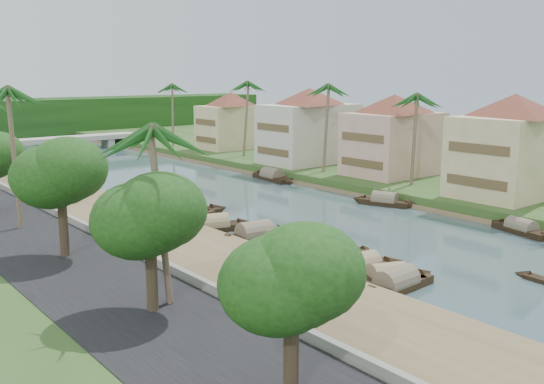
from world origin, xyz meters
TOP-DOWN VIEW (x-y plane):
  - ground at (0.00, 0.00)m, footprint 220.00×220.00m
  - left_bank at (-16.00, 20.00)m, footprint 10.00×180.00m
  - right_bank at (19.00, 20.00)m, footprint 16.00×180.00m
  - retaining_wall at (-20.20, 20.00)m, footprint 0.40×180.00m
  - far_right_fill at (56.00, 20.00)m, footprint 60.00×220.00m
  - treeline at (0.00, 100.00)m, footprint 120.00×14.00m
  - bridge at (0.00, 72.00)m, footprint 28.00×4.00m
  - building_near at (18.99, -2.00)m, footprint 14.85×14.85m
  - building_mid at (19.99, 14.00)m, footprint 14.11×14.11m
  - building_far at (18.99, 28.00)m, footprint 15.59×15.59m
  - building_distant at (19.99, 48.00)m, footprint 12.62×12.62m
  - sampan_0 at (-8.99, -10.60)m, footprint 7.94×2.01m
  - sampan_1 at (-8.67, -9.67)m, footprint 6.78×4.02m
  - sampan_2 at (-8.47, -6.94)m, footprint 7.99×3.10m
  - sampan_3 at (-9.66, -0.72)m, footprint 8.14×4.34m
  - sampan_4 at (-9.64, -0.88)m, footprint 6.58×3.18m
  - sampan_5 at (-8.40, 1.32)m, footprint 6.54×2.06m
  - sampan_6 at (-8.87, 4.06)m, footprint 8.17×2.80m
  - sampan_7 at (-9.78, 8.93)m, footprint 8.04×3.93m
  - sampan_8 at (-8.94, 13.50)m, footprint 6.38×2.85m
  - sampan_9 at (-8.82, 14.88)m, footprint 9.16×2.69m
  - sampan_10 at (-9.11, 20.90)m, footprint 7.60×3.06m
  - sampan_11 at (-8.26, 21.70)m, footprint 8.39×3.77m
  - sampan_12 at (-8.26, 23.60)m, footprint 9.71×2.59m
  - sampan_13 at (-8.76, 26.90)m, footprint 7.45×4.58m
  - sampan_14 at (9.99, -8.44)m, footprint 3.04×7.43m
  - sampan_15 at (9.79, 6.36)m, footprint 4.01×7.39m
  - sampan_16 at (10.28, 25.37)m, footprint 2.60×9.36m
  - canoe_1 at (-6.24, -4.05)m, footprint 5.64×2.07m
  - canoe_2 at (-5.74, 24.22)m, footprint 5.35×1.24m
  - palm_1 at (16.00, 7.85)m, footprint 3.20×3.20m
  - palm_2 at (15.00, 20.75)m, footprint 3.20×3.20m
  - palm_3 at (16.00, 38.96)m, footprint 3.20×3.20m
  - palm_4 at (-23.00, -6.76)m, footprint 3.20×3.20m
  - palm_5 at (-24.00, 14.66)m, footprint 3.20×3.20m
  - palm_7 at (14.00, 56.69)m, footprint 3.20×3.20m
  - tree_0 at (-24.00, -17.85)m, footprint 4.42×4.42m
  - tree_1 at (-24.00, -7.03)m, footprint 4.76×4.76m
  - tree_2 at (-24.00, 5.14)m, footprint 5.13×5.13m
  - tree_6 at (24.00, 30.87)m, footprint 5.02×5.02m
  - person_near at (-15.42, -3.23)m, footprint 0.67×0.61m
  - person_far at (-14.73, 9.17)m, footprint 0.97×0.84m

SIDE VIEW (x-z plane):
  - ground at x=0.00m, z-range 0.00..0.00m
  - canoe_1 at x=-6.24m, z-range -0.35..0.55m
  - canoe_2 at x=-5.74m, z-range -0.29..0.49m
  - left_bank at x=-16.00m, z-range 0.00..0.80m
  - sampan_14 at x=9.99m, z-range -0.51..1.32m
  - sampan_4 at x=-9.64m, z-range -0.54..1.35m
  - sampan_8 at x=-8.94m, z-range -0.57..1.39m
  - sampan_15 at x=9.79m, z-range -0.59..1.41m
  - sampan_1 at x=-8.67m, z-range -0.60..1.43m
  - sampan_13 at x=-8.76m, z-range -0.62..1.45m
  - sampan_10 at x=-9.11m, z-range -0.62..1.45m
  - sampan_2 at x=-8.47m, z-range -0.63..1.46m
  - sampan_0 at x=-8.99m, z-range -0.63..1.46m
  - sampan_5 at x=-8.40m, z-range -0.63..1.46m
  - sampan_7 at x=-9.78m, z-range -0.65..1.47m
  - sampan_3 at x=-9.66m, z-range -0.67..1.50m
  - sampan_16 at x=10.28m, z-range -0.71..1.54m
  - sampan_12 at x=-8.26m, z-range -0.72..1.55m
  - sampan_9 at x=-8.82m, z-range -0.72..1.55m
  - sampan_11 at x=-8.26m, z-range -0.75..1.59m
  - sampan_6 at x=-8.87m, z-range -0.77..1.61m
  - far_right_fill at x=56.00m, z-range 0.00..1.15m
  - right_bank at x=19.00m, z-range 0.00..1.20m
  - retaining_wall at x=-20.20m, z-range 0.80..1.90m
  - person_near at x=-15.42m, z-range 0.80..2.35m
  - person_far at x=-14.73m, z-range 0.80..2.52m
  - bridge at x=0.00m, z-range 0.52..2.92m
  - treeline at x=0.00m, z-range 0.00..8.00m
  - building_distant at x=19.99m, z-range 1.28..10.48m
  - tree_0 at x=-24.00m, z-range 2.72..9.17m
  - building_mid at x=19.99m, z-range 1.28..10.98m
  - tree_1 at x=-24.00m, z-range 2.83..9.77m
  - building_near at x=18.99m, z-range 1.28..11.48m
  - building_far at x=18.99m, z-range 1.28..11.48m
  - tree_6 at x=24.00m, z-range 2.89..10.58m
  - tree_2 at x=-24.00m, z-range 3.06..10.77m
  - palm_4 at x=-23.00m, z-range 5.04..15.84m
  - palm_1 at x=16.00m, z-range 5.09..16.44m
  - palm_7 at x=14.00m, z-range 5.29..17.07m
  - palm_2 at x=15.00m, z-range 5.48..17.67m
  - palm_3 at x=16.00m, z-range 5.57..17.94m
  - palm_5 at x=-24.00m, z-range 5.73..18.04m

